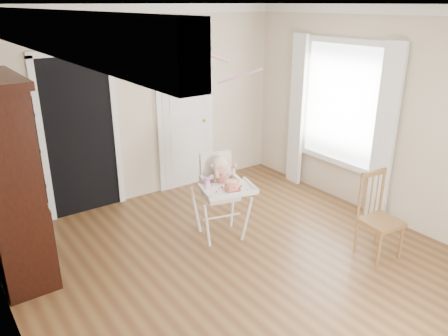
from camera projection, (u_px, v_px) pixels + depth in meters
floor at (251, 271)px, 4.72m from camera, size 5.00×5.00×0.00m
ceiling at (258, 4)px, 3.76m from camera, size 5.00×5.00×0.00m
wall_back at (141, 106)px, 6.13m from camera, size 4.50×0.00×4.50m
wall_left at (2, 214)px, 3.01m from camera, size 0.00×5.00×5.00m
wall_right at (393, 119)px, 5.47m from camera, size 0.00×5.00×5.00m
crown_molding at (258, 12)px, 3.78m from camera, size 4.50×5.00×0.12m
doorway at (80, 133)px, 5.71m from camera, size 1.06×0.05×2.22m
closet_door at (186, 121)px, 6.61m from camera, size 0.96×0.09×2.13m
window_right at (339, 112)px, 6.06m from camera, size 0.13×1.84×2.30m
high_chair at (221, 187)px, 5.19m from camera, size 0.77×0.88×1.06m
baby at (220, 175)px, 5.16m from camera, size 0.29×0.27×0.44m
cake at (232, 185)px, 4.90m from camera, size 0.22×0.22×0.10m
sippy_cup at (207, 183)px, 4.93m from camera, size 0.07×0.07×0.16m
china_cabinet at (8, 181)px, 4.36m from camera, size 0.55×1.24×2.09m
dining_chair at (379, 219)px, 4.87m from camera, size 0.44×0.44×0.98m
streamer at (204, 54)px, 3.93m from camera, size 0.30×0.42×0.15m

